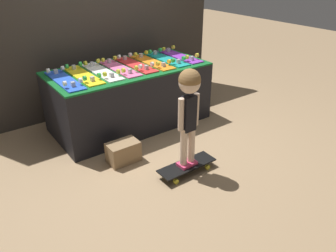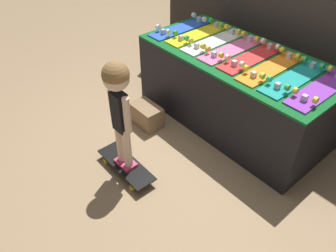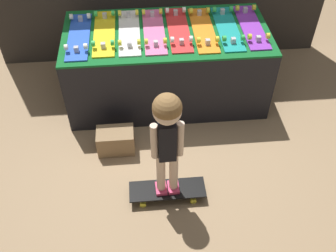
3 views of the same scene
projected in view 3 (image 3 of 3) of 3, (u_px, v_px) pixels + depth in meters
The scene contains 13 objects.
ground_plane at pixel (172, 135), 3.81m from camera, with size 16.00×16.00×0.00m, color #9E7F5B.
display_rack at pixel (166, 65), 3.96m from camera, with size 1.95×0.95×0.77m.
skateboard_blue_on_rack at pixel (79, 35), 3.62m from camera, with size 0.20×0.79×0.09m.
skateboard_yellow_on_rack at pixel (104, 32), 3.66m from camera, with size 0.20×0.79×0.09m.
skateboard_white_on_rack at pixel (129, 31), 3.67m from camera, with size 0.20×0.79×0.09m.
skateboard_pink_on_rack at pixel (154, 30), 3.68m from camera, with size 0.20×0.79×0.09m.
skateboard_red_on_rack at pixel (178, 29), 3.70m from camera, with size 0.20×0.79×0.09m.
skateboard_orange_on_rack at pixel (203, 29), 3.70m from camera, with size 0.20×0.79×0.09m.
skateboard_teal_on_rack at pixel (227, 27), 3.72m from camera, with size 0.20×0.79×0.09m.
skateboard_purple_on_rack at pixel (251, 26), 3.74m from camera, with size 0.20×0.79×0.09m.
skateboard_on_floor at pixel (167, 190), 3.26m from camera, with size 0.63×0.21×0.09m.
child at pixel (167, 129), 2.74m from camera, with size 0.24×0.21×1.01m.
storage_box at pixel (116, 141), 3.60m from camera, with size 0.34×0.21×0.23m.
Camera 3 is at (-0.27, -2.61, 2.76)m, focal length 42.00 mm.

